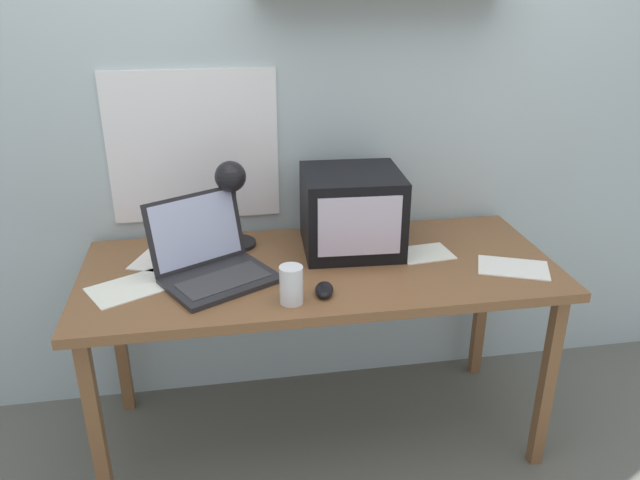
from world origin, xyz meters
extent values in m
plane|color=#61625A|center=(0.00, 0.00, 0.00)|extent=(12.00, 12.00, 0.00)
cube|color=silver|center=(0.00, 0.42, 1.30)|extent=(5.60, 0.06, 2.60)
cube|color=white|center=(-0.43, 0.39, 1.11)|extent=(0.65, 0.01, 0.59)
cube|color=brown|center=(0.00, 0.00, 0.74)|extent=(1.70, 0.72, 0.03)
cube|color=brown|center=(-0.79, -0.30, 0.36)|extent=(0.04, 0.05, 0.72)
cube|color=brown|center=(0.79, -0.30, 0.36)|extent=(0.04, 0.05, 0.72)
cube|color=brown|center=(-0.79, 0.30, 0.36)|extent=(0.04, 0.05, 0.72)
cube|color=brown|center=(0.79, 0.30, 0.36)|extent=(0.04, 0.05, 0.72)
cube|color=black|center=(0.14, 0.14, 0.91)|extent=(0.38, 0.36, 0.30)
cube|color=silver|center=(0.13, -0.04, 0.92)|extent=(0.30, 0.02, 0.22)
cube|color=#232326|center=(-0.36, -0.08, 0.77)|extent=(0.44, 0.40, 0.02)
cube|color=#38383A|center=(-0.35, -0.09, 0.78)|extent=(0.33, 0.27, 0.00)
cube|color=#232326|center=(-0.43, 0.06, 0.90)|extent=(0.34, 0.23, 0.25)
cube|color=silver|center=(-0.43, 0.06, 0.90)|extent=(0.31, 0.21, 0.23)
cylinder|color=black|center=(-0.29, 0.23, 0.77)|extent=(0.15, 0.15, 0.01)
cylinder|color=black|center=(-0.29, 0.23, 0.92)|extent=(0.02, 0.02, 0.29)
sphere|color=black|center=(-0.30, 0.16, 1.06)|extent=(0.11, 0.11, 0.11)
cylinder|color=white|center=(-0.14, -0.25, 0.82)|extent=(0.08, 0.08, 0.13)
cylinder|color=orange|center=(-0.14, -0.25, 0.80)|extent=(0.07, 0.07, 0.09)
ellipsoid|color=black|center=(-0.02, -0.22, 0.78)|extent=(0.08, 0.11, 0.03)
cube|color=white|center=(0.41, 0.03, 0.76)|extent=(0.21, 0.17, 0.00)
cube|color=white|center=(-0.66, -0.07, 0.76)|extent=(0.32, 0.28, 0.00)
cube|color=white|center=(-0.56, 0.13, 0.76)|extent=(0.26, 0.25, 0.00)
cube|color=white|center=(0.68, -0.14, 0.76)|extent=(0.29, 0.24, 0.00)
camera|label=1|loc=(-0.34, -2.00, 1.75)|focal=35.00mm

